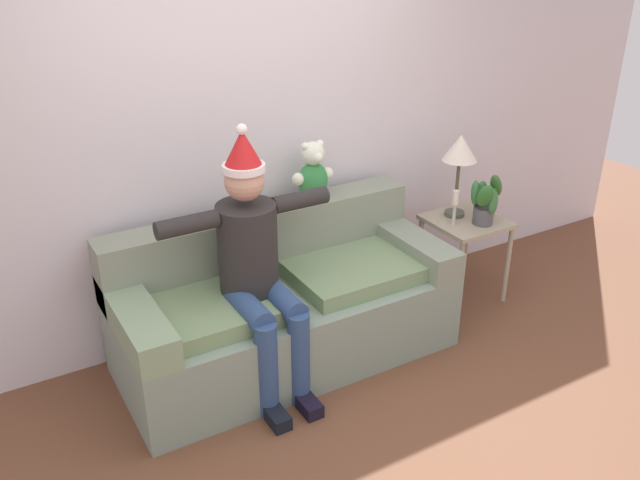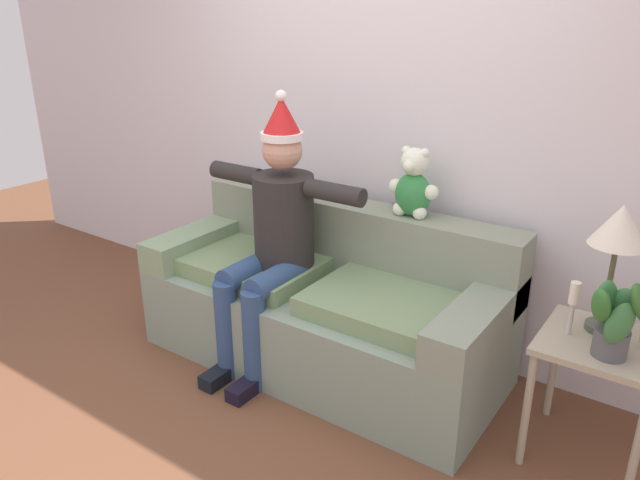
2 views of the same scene
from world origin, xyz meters
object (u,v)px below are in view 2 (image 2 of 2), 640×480
Objects in this scene: person_seated at (273,232)px; side_table at (599,361)px; table_lamp at (619,232)px; potted_plant at (616,319)px; candle_tall at (573,301)px; teddy_bear at (413,186)px; couch at (327,304)px.

side_table is (1.70, 0.16, -0.29)m from person_seated.
table_lamp is 0.37m from potted_plant.
teddy_bear is at bearing 162.44° from candle_tall.
couch is 0.53m from person_seated.
table_lamp reaches higher than potted_plant.
person_seated is 6.22× the size of candle_tall.
couch is at bearing -176.30° from table_lamp.
table_lamp is 1.58× the size of potted_plant.
candle_tall is (-0.14, -0.02, 0.26)m from side_table.
person_seated is 1.73m from side_table.
person_seated is at bearing -144.89° from teddy_bear.
side_table is 1.63× the size of potted_plant.
potted_plant is (0.04, -0.11, 0.28)m from side_table.
person_seated is 4.08× the size of teddy_bear.
couch is at bearing 178.81° from candle_tall.
person_seated is at bearing -174.66° from side_table.
couch is 0.85m from teddy_bear.
person_seated is at bearing -174.91° from candle_tall.
side_table is at bearing 5.34° from person_seated.
candle_tall is at bearing -171.96° from side_table.
table_lamp is at bearing -9.61° from teddy_bear.
person_seated reaches higher than table_lamp.
potted_plant is at bearing -4.49° from couch.
side_table is (1.08, -0.28, -0.56)m from teddy_bear.
couch is 5.36× the size of teddy_bear.
side_table is at bearing -14.39° from teddy_bear.
candle_tall is at bearing -1.19° from couch.
candle_tall is at bearing -132.94° from table_lamp.
couch is at bearing 34.09° from person_seated.
side_table is 0.30m from potted_plant.
side_table is at bearing 8.04° from candle_tall.
table_lamp is at bearing 109.23° from potted_plant.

